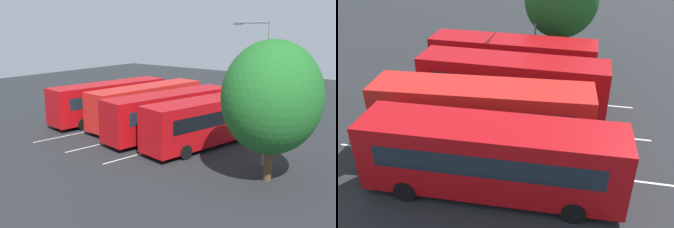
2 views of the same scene
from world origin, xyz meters
The scene contains 11 objects.
ground_plane centered at (0.00, 0.00, 0.00)m, with size 76.48×76.48×0.00m, color #232628.
bus_far_left centered at (-0.64, -5.19, 1.81)m, with size 11.06×4.52×3.30m.
bus_center_left centered at (-0.68, -1.66, 1.81)m, with size 11.06×4.49×3.30m.
bus_center_right centered at (0.77, 1.91, 1.81)m, with size 11.00×3.58×3.30m.
bus_far_right centered at (0.07, 5.55, 1.81)m, with size 11.04×4.03×3.30m.
pedestrian centered at (6.48, 3.93, 1.06)m, with size 0.45×0.45×1.78m.
street_lamp centered at (-2.28, -9.68, 4.86)m, with size 0.79×2.68×8.47m.
depot_tree centered at (-4.33, -11.11, 4.58)m, with size 5.70×5.13×7.58m.
lane_stripe_outer_left centered at (0.00, -3.61, 0.00)m, with size 16.40×0.12×0.01m, color silver.
lane_stripe_inner_left centered at (0.00, 0.00, 0.00)m, with size 16.40×0.12×0.01m, color silver.
lane_stripe_inner_right centered at (0.00, 3.61, 0.00)m, with size 16.40×0.12×0.01m, color silver.
Camera 1 is at (-23.65, -19.32, 8.37)m, focal length 42.60 mm.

